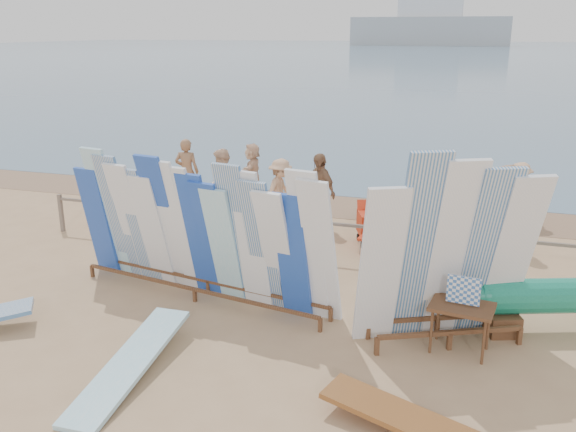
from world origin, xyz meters
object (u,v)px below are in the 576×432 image
(beachgoer_0, at_px, (103,188))
(beachgoer_6, at_px, (428,200))
(stroller, at_px, (368,228))
(beachgoer_1, at_px, (187,172))
(main_surfboard_rack, at_px, (200,235))
(beachgoer_11, at_px, (253,170))
(beachgoer_2, at_px, (222,186))
(vendor_table, at_px, (460,327))
(side_surfboard_rack, at_px, (449,258))
(beach_chair_right, at_px, (380,245))
(beachgoer_8, at_px, (503,208))
(beachgoer_4, at_px, (319,191))
(beachgoer_5, at_px, (429,185))
(beachgoer_7, at_px, (416,196))
(beachgoer_3, at_px, (281,191))
(flat_board_a, at_px, (131,375))
(beach_chair_left, at_px, (374,240))
(beachgoer_9, at_px, (519,193))

(beachgoer_0, relative_size, beachgoer_6, 0.89)
(stroller, xyz_separation_m, beachgoer_1, (-5.29, 1.85, 0.52))
(main_surfboard_rack, relative_size, beachgoer_11, 3.40)
(stroller, xyz_separation_m, beachgoer_6, (1.21, 0.82, 0.51))
(beachgoer_2, bearing_deg, vendor_table, 22.83)
(vendor_table, bearing_deg, side_surfboard_rack, 144.55)
(side_surfboard_rack, height_order, stroller, side_surfboard_rack)
(beach_chair_right, height_order, beachgoer_11, beachgoer_11)
(beachgoer_0, bearing_deg, beachgoer_8, -64.51)
(side_surfboard_rack, distance_m, beachgoer_4, 5.83)
(vendor_table, bearing_deg, beach_chair_right, 123.56)
(beachgoer_8, xyz_separation_m, beachgoer_2, (-6.55, 0.11, -0.03))
(beachgoer_8, bearing_deg, stroller, -46.25)
(beachgoer_2, relative_size, beachgoer_4, 0.99)
(beach_chair_right, xyz_separation_m, beachgoer_6, (0.83, 1.43, 0.67))
(beachgoer_2, xyz_separation_m, beachgoer_6, (4.96, 0.19, -0.01))
(beachgoer_5, bearing_deg, vendor_table, -141.59)
(beach_chair_right, bearing_deg, beachgoer_7, 56.10)
(beachgoer_3, bearing_deg, beachgoer_7, -75.56)
(beachgoer_11, height_order, beachgoer_6, beachgoer_6)
(flat_board_a, distance_m, beach_chair_left, 6.35)
(beach_chair_left, bearing_deg, beachgoer_9, 52.71)
(vendor_table, xyz_separation_m, flat_board_a, (-4.31, -2.02, -0.40))
(stroller, relative_size, beachgoer_8, 0.51)
(beach_chair_left, xyz_separation_m, beachgoer_2, (-3.97, 1.09, 0.64))
(beach_chair_right, distance_m, beachgoer_2, 4.37)
(beachgoer_1, relative_size, beachgoer_11, 1.17)
(beachgoer_7, bearing_deg, beachgoer_11, 58.37)
(main_surfboard_rack, relative_size, beachgoer_0, 3.26)
(beachgoer_4, bearing_deg, main_surfboard_rack, -65.31)
(main_surfboard_rack, relative_size, beach_chair_right, 6.64)
(beachgoer_0, height_order, beachgoer_7, beachgoer_7)
(beachgoer_2, bearing_deg, stroller, 53.13)
(beachgoer_5, distance_m, beachgoer_0, 8.20)
(main_surfboard_rack, xyz_separation_m, beachgoer_4, (1.01, 4.46, -0.26))
(beach_chair_left, relative_size, beach_chair_right, 1.17)
(beachgoer_2, bearing_deg, beachgoer_1, -155.46)
(beachgoer_5, distance_m, beachgoer_6, 1.79)
(beachgoer_9, bearing_deg, main_surfboard_rack, 14.81)
(main_surfboard_rack, relative_size, beachgoer_3, 3.23)
(side_surfboard_rack, xyz_separation_m, beach_chair_left, (-1.66, 3.61, -1.11))
(beachgoer_9, distance_m, beachgoer_2, 7.26)
(beachgoer_8, height_order, beachgoer_3, beachgoer_8)
(beachgoer_9, bearing_deg, beachgoer_1, -28.57)
(flat_board_a, height_order, beachgoer_9, beachgoer_9)
(side_surfboard_rack, bearing_deg, beachgoer_0, 129.92)
(flat_board_a, height_order, stroller, stroller)
(main_surfboard_rack, xyz_separation_m, beachgoer_11, (-1.53, 6.77, -0.41))
(beachgoer_5, bearing_deg, side_surfboard_rack, -143.33)
(beachgoer_7, bearing_deg, flat_board_a, 147.07)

